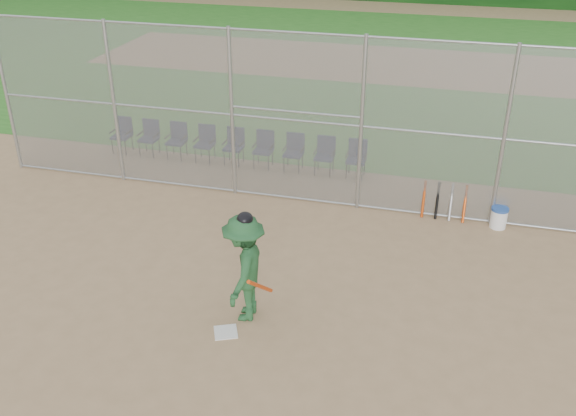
% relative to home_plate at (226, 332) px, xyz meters
% --- Properties ---
extents(ground, '(100.00, 100.00, 0.00)m').
position_rel_home_plate_xyz_m(ground, '(0.39, 0.16, -0.01)').
color(ground, tan).
rests_on(ground, ground).
extents(grass_strip, '(100.00, 100.00, 0.00)m').
position_rel_home_plate_xyz_m(grass_strip, '(0.39, 18.16, -0.00)').
color(grass_strip, '#28691F').
rests_on(grass_strip, ground).
extents(dirt_patch_far, '(24.00, 24.00, 0.00)m').
position_rel_home_plate_xyz_m(dirt_patch_far, '(0.39, 18.16, 0.00)').
color(dirt_patch_far, '#A7805D').
rests_on(dirt_patch_far, ground).
extents(backstop_fence, '(16.09, 0.09, 4.00)m').
position_rel_home_plate_xyz_m(backstop_fence, '(0.39, 5.16, 2.06)').
color(backstop_fence, gray).
rests_on(backstop_fence, ground).
extents(home_plate, '(0.51, 0.51, 0.02)m').
position_rel_home_plate_xyz_m(home_plate, '(0.00, 0.00, 0.00)').
color(home_plate, silver).
rests_on(home_plate, ground).
extents(batter_at_plate, '(0.92, 1.39, 2.05)m').
position_rel_home_plate_xyz_m(batter_at_plate, '(0.18, 0.55, 0.98)').
color(batter_at_plate, '#21532B').
rests_on(batter_at_plate, ground).
extents(water_cooler, '(0.38, 0.38, 0.47)m').
position_rel_home_plate_xyz_m(water_cooler, '(4.54, 5.01, 0.23)').
color(water_cooler, white).
rests_on(water_cooler, ground).
extents(spare_bats, '(0.96, 0.32, 0.84)m').
position_rel_home_plate_xyz_m(spare_bats, '(3.34, 5.14, 0.41)').
color(spare_bats, '#D84C14').
rests_on(spare_bats, ground).
extents(chair_0, '(0.54, 0.52, 0.96)m').
position_rel_home_plate_xyz_m(chair_0, '(-5.51, 6.83, 0.47)').
color(chair_0, '#101A3C').
rests_on(chair_0, ground).
extents(chair_1, '(0.54, 0.52, 0.96)m').
position_rel_home_plate_xyz_m(chair_1, '(-4.69, 6.83, 0.47)').
color(chair_1, '#101A3C').
rests_on(chair_1, ground).
extents(chair_2, '(0.54, 0.52, 0.96)m').
position_rel_home_plate_xyz_m(chair_2, '(-3.87, 6.83, 0.47)').
color(chair_2, '#101A3C').
rests_on(chair_2, ground).
extents(chair_3, '(0.54, 0.52, 0.96)m').
position_rel_home_plate_xyz_m(chair_3, '(-3.05, 6.83, 0.47)').
color(chair_3, '#101A3C').
rests_on(chair_3, ground).
extents(chair_4, '(0.54, 0.52, 0.96)m').
position_rel_home_plate_xyz_m(chair_4, '(-2.22, 6.83, 0.47)').
color(chair_4, '#101A3C').
rests_on(chair_4, ground).
extents(chair_5, '(0.54, 0.52, 0.96)m').
position_rel_home_plate_xyz_m(chair_5, '(-1.40, 6.83, 0.47)').
color(chair_5, '#101A3C').
rests_on(chair_5, ground).
extents(chair_6, '(0.54, 0.52, 0.96)m').
position_rel_home_plate_xyz_m(chair_6, '(-0.58, 6.83, 0.47)').
color(chair_6, '#101A3C').
rests_on(chair_6, ground).
extents(chair_7, '(0.54, 0.52, 0.96)m').
position_rel_home_plate_xyz_m(chair_7, '(0.24, 6.83, 0.47)').
color(chair_7, '#101A3C').
rests_on(chair_7, ground).
extents(chair_8, '(0.54, 0.52, 0.96)m').
position_rel_home_plate_xyz_m(chair_8, '(1.06, 6.83, 0.47)').
color(chair_8, '#101A3C').
rests_on(chair_8, ground).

